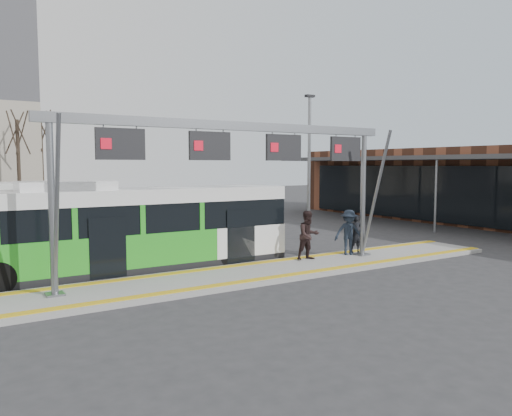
{
  "coord_description": "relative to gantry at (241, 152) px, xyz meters",
  "views": [
    {
      "loc": [
        -9.07,
        -14.63,
        3.89
      ],
      "look_at": [
        2.0,
        3.0,
        2.07
      ],
      "focal_mm": 35.0,
      "sensor_mm": 36.0,
      "label": 1
    }
  ],
  "objects": [
    {
      "name": "passenger_a",
      "position": [
        5.95,
        0.53,
        -3.34
      ],
      "size": [
        0.66,
        0.51,
        1.62
      ],
      "primitive_type": "imported",
      "rotation": [
        0.0,
        0.0,
        -0.22
      ],
      "color": "black",
      "rests_on": "platform_main"
    },
    {
      "name": "tree_mid",
      "position": [
        -1.56,
        30.58,
        2.35
      ],
      "size": [
        1.4,
        1.4,
        8.77
      ],
      "color": "#382B21",
      "rests_on": "ground"
    },
    {
      "name": "passenger_c",
      "position": [
        5.42,
        0.39,
        -3.22
      ],
      "size": [
        1.39,
        1.17,
        1.87
      ],
      "primitive_type": "imported",
      "rotation": [
        0.0,
        0.0,
        -0.47
      ],
      "color": "black",
      "rests_on": "platform_main"
    },
    {
      "name": "gantry",
      "position": [
        0.0,
        0.0,
        0.0
      ],
      "size": [
        13.0,
        1.68,
        5.2
      ],
      "color": "slate",
      "rests_on": "platform_main"
    },
    {
      "name": "platform_second",
      "position": [
        -3.65,
        7.75,
        -4.22
      ],
      "size": [
        20.0,
        3.0,
        0.15
      ],
      "primitive_type": "cube",
      "color": "gray",
      "rests_on": "ground"
    },
    {
      "name": "tactile_main",
      "position": [
        0.35,
        -0.25,
        -4.14
      ],
      "size": [
        22.0,
        2.65,
        0.02
      ],
      "color": "gold",
      "rests_on": "platform_main"
    },
    {
      "name": "platform_main",
      "position": [
        0.35,
        -0.25,
        -4.22
      ],
      "size": [
        22.0,
        3.0,
        0.15
      ],
      "primitive_type": "cube",
      "color": "gray",
      "rests_on": "ground"
    },
    {
      "name": "tactile_second",
      "position": [
        -3.65,
        8.9,
        -4.14
      ],
      "size": [
        20.0,
        0.35,
        0.02
      ],
      "color": "gold",
      "rests_on": "platform_second"
    },
    {
      "name": "tree_left",
      "position": [
        -3.69,
        27.79,
        2.01
      ],
      "size": [
        1.4,
        1.4,
        8.31
      ],
      "color": "#382B21",
      "rests_on": "ground"
    },
    {
      "name": "ground",
      "position": [
        0.35,
        -0.25,
        -4.3
      ],
      "size": [
        120.0,
        120.0,
        0.0
      ],
      "primitive_type": "plane",
      "color": "#2D2D30",
      "rests_on": "ground"
    },
    {
      "name": "station_building",
      "position": [
        22.17,
        3.74,
        -1.76
      ],
      "size": [
        11.5,
        32.0,
        5.0
      ],
      "color": "brown",
      "rests_on": "ground"
    },
    {
      "name": "hero_bus",
      "position": [
        -3.25,
        2.68,
        -2.78
      ],
      "size": [
        12.14,
        2.69,
        3.33
      ],
      "rotation": [
        0.0,
        0.0,
        -0.01
      ],
      "color": "black",
      "rests_on": "ground"
    },
    {
      "name": "lamp_east",
      "position": [
        7.26,
        5.41,
        -0.35
      ],
      "size": [
        0.5,
        0.25,
        7.41
      ],
      "color": "slate",
      "rests_on": "ground"
    },
    {
      "name": "passenger_b",
      "position": [
        3.33,
        0.43,
        -3.18
      ],
      "size": [
        0.98,
        0.79,
        1.93
      ],
      "primitive_type": "imported",
      "rotation": [
        0.0,
        0.0,
        -0.06
      ],
      "color": "black",
      "rests_on": "platform_main"
    }
  ]
}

